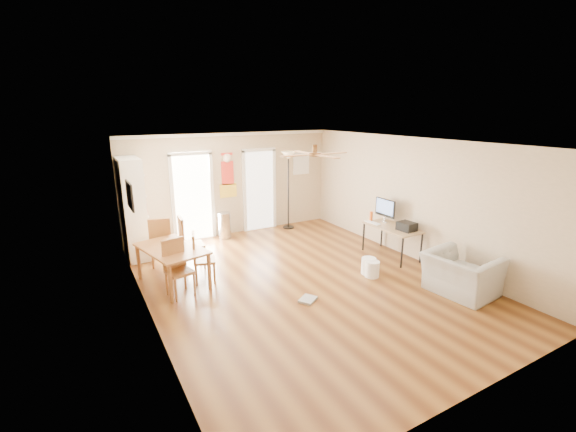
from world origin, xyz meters
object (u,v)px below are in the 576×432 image
trash_can (225,226)px  wastebasket_b (369,266)px  dining_chair_right_b (204,258)px  computer_desk (391,241)px  bookshelf (133,209)px  torchiere_lamp (288,191)px  printer (407,226)px  dining_table (173,266)px  dining_chair_near (179,269)px  wastebasket_a (372,269)px  armchair (461,274)px  dining_chair_far (161,241)px  dining_chair_right_a (192,242)px

trash_can → wastebasket_b: trash_can is taller
dining_chair_right_b → computer_desk: (3.98, -0.77, -0.14)m
trash_can → computer_desk: (2.76, -2.98, 0.00)m
bookshelf → torchiere_lamp: (3.97, 0.20, -0.05)m
printer → dining_table: bearing=160.4°
dining_chair_near → dining_table: bearing=77.4°
computer_desk → wastebasket_a: 1.28m
dining_table → torchiere_lamp: 4.19m
bookshelf → armchair: (4.66, -4.70, -0.73)m
bookshelf → armchair: 6.66m
dining_chair_near → printer: 4.67m
computer_desk → wastebasket_a: computer_desk is taller
dining_chair_far → torchiere_lamp: torchiere_lamp is taller
dining_chair_near → wastebasket_b: (3.47, -0.92, -0.33)m
dining_chair_right_a → computer_desk: 4.28m
armchair → dining_chair_right_b: bearing=48.6°
printer → armchair: bearing=-104.6°
dining_chair_far → torchiere_lamp: size_ratio=0.50×
dining_chair_near → bookshelf: bearing=86.3°
dining_chair_right_a → dining_chair_right_b: size_ratio=1.12×
dining_chair_right_b → wastebasket_a: 3.22m
torchiere_lamp → wastebasket_b: bearing=-92.3°
bookshelf → wastebasket_a: 5.18m
torchiere_lamp → printer: torchiere_lamp is taller
dining_chair_near → torchiere_lamp: 4.45m
dining_chair_right_a → printer: bearing=-110.8°
dining_chair_near → dining_chair_far: (0.02, 1.59, 0.02)m
bookshelf → trash_can: bearing=23.9°
wastebasket_b → dining_chair_right_b: bearing=156.7°
trash_can → printer: 4.39m
dining_chair_near → armchair: (4.30, -2.36, -0.13)m
bookshelf → trash_can: bookshelf is taller
wastebasket_a → printer: bearing=14.0°
dining_chair_right_a → printer: size_ratio=3.06×
dining_table → dining_chair_right_a: 0.85m
dining_table → torchiere_lamp: torchiere_lamp is taller
dining_chair_right_a → dining_chair_right_b: dining_chair_right_a is taller
bookshelf → dining_chair_far: (0.38, -0.75, -0.57)m
dining_table → trash_can: 2.69m
dining_chair_right_a → dining_chair_near: dining_chair_right_a is taller
printer → torchiere_lamp: bearing=102.8°
dining_table → armchair: (4.30, -2.88, 0.00)m
bookshelf → trash_can: 2.27m
dining_chair_far → dining_table: bearing=100.7°
dining_chair_right_b → dining_chair_far: size_ratio=0.92×
dining_chair_near → printer: size_ratio=2.83×
wastebasket_b → trash_can: bearing=116.1°
torchiere_lamp → dining_chair_right_a: bearing=-155.4°
trash_can → computer_desk: size_ratio=0.53×
dining_table → dining_chair_right_b: bearing=-18.1°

